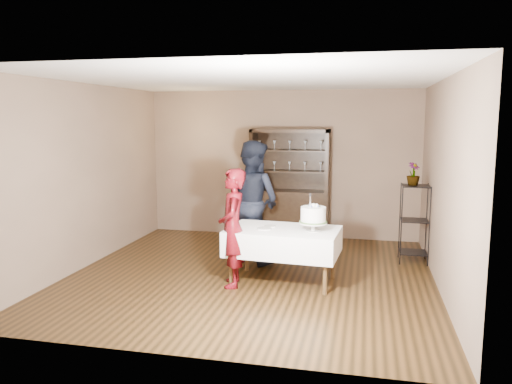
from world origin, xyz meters
TOP-DOWN VIEW (x-y plane):
  - floor at (0.00, 0.00)m, footprint 5.00×5.00m
  - ceiling at (0.00, 0.00)m, footprint 5.00×5.00m
  - back_wall at (0.00, 2.50)m, footprint 5.00×0.02m
  - wall_left at (-2.50, 0.00)m, footprint 0.02×5.00m
  - wall_right at (2.50, 0.00)m, footprint 0.02×5.00m
  - china_hutch at (0.20, 2.25)m, footprint 1.40×0.48m
  - plant_etagere at (2.28, 1.20)m, footprint 0.42×0.42m
  - cake_table at (0.49, -0.18)m, footprint 1.53×1.01m
  - woman at (-0.14, -0.46)m, footprint 0.50×0.64m
  - man at (-0.14, 0.70)m, footprint 1.13×1.05m
  - cake at (0.89, -0.22)m, footprint 0.37×0.37m
  - plate_near at (0.24, -0.25)m, footprint 0.24×0.24m
  - plate_far at (0.29, -0.09)m, footprint 0.21×0.21m
  - potted_plant at (2.23, 1.20)m, footprint 0.27×0.27m

SIDE VIEW (x-z plane):
  - floor at x=0.00m, z-range 0.00..0.00m
  - cake_table at x=0.49m, z-range 0.19..0.92m
  - plant_etagere at x=2.28m, z-range 0.05..1.25m
  - china_hutch at x=0.20m, z-range -0.34..1.66m
  - plate_near at x=0.24m, z-range 0.73..0.75m
  - plate_far at x=0.29m, z-range 0.73..0.75m
  - woman at x=-0.14m, z-range 0.00..1.55m
  - cake at x=0.89m, z-range 0.68..1.18m
  - man at x=-0.14m, z-range 0.00..1.86m
  - back_wall at x=0.00m, z-range 0.00..2.70m
  - wall_left at x=-2.50m, z-range 0.00..2.70m
  - wall_right at x=2.50m, z-range 0.00..2.70m
  - potted_plant at x=2.23m, z-range 1.19..1.53m
  - ceiling at x=0.00m, z-range 2.70..2.70m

